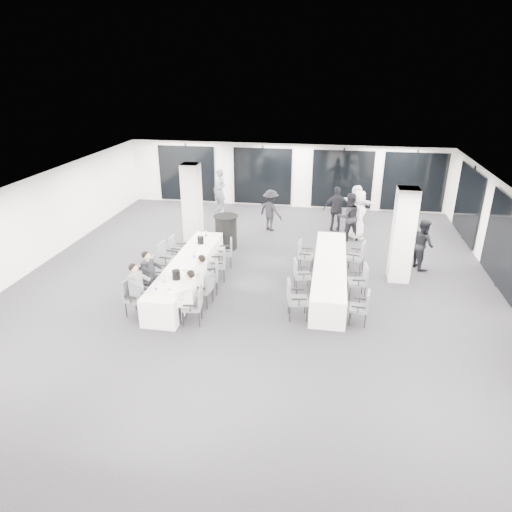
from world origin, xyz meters
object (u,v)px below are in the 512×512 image
(banquet_table_main, at_px, (188,273))
(standing_guest_c, at_px, (271,208))
(chair_side_left_near, at_px, (294,297))
(standing_guest_d, at_px, (337,206))
(cocktail_table, at_px, (226,232))
(chair_side_right_mid, at_px, (360,279))
(chair_main_left_near, at_px, (133,295))
(chair_main_left_second, at_px, (146,281))
(chair_main_right_mid, at_px, (212,275))
(chair_side_right_near, at_px, (362,306))
(chair_side_left_far, at_px, (304,253))
(standing_guest_h, at_px, (423,241))
(chair_side_left_mid, at_px, (300,273))
(chair_main_left_fourth, at_px, (166,257))
(chair_main_left_far, at_px, (176,248))
(standing_guest_f, at_px, (356,201))
(ice_bucket_near, at_px, (176,275))
(chair_main_left_mid, at_px, (156,271))
(banquet_table_side, at_px, (329,273))
(chair_main_right_near, at_px, (195,303))
(standing_guest_g, at_px, (220,188))
(chair_main_right_far, at_px, (227,251))
(standing_guest_e, at_px, (358,212))
(ice_bucket_far, at_px, (201,240))
(chair_main_right_second, at_px, (205,287))
(standing_guest_b, at_px, (349,214))
(chair_side_right_far, at_px, (358,255))
(chair_main_right_fourth, at_px, (220,262))

(banquet_table_main, relative_size, standing_guest_c, 2.76)
(chair_side_left_near, relative_size, standing_guest_d, 0.52)
(cocktail_table, relative_size, chair_side_right_mid, 1.23)
(chair_main_left_near, xyz_separation_m, chair_main_left_second, (-0.00, 0.80, 0.01))
(chair_main_right_mid, xyz_separation_m, chair_side_right_near, (4.05, -1.03, -0.02))
(chair_side_left_far, relative_size, standing_guest_h, 0.51)
(chair_main_left_second, height_order, chair_side_left_mid, chair_main_left_second)
(chair_main_left_fourth, height_order, chair_main_left_far, chair_main_left_fourth)
(standing_guest_f, distance_m, ice_bucket_near, 9.24)
(chair_main_left_near, height_order, chair_main_left_mid, chair_main_left_near)
(banquet_table_main, relative_size, ice_bucket_near, 20.21)
(banquet_table_side, relative_size, standing_guest_d, 2.53)
(chair_main_right_near, relative_size, standing_guest_g, 0.45)
(banquet_table_main, xyz_separation_m, chair_main_right_far, (0.83, 1.52, 0.14))
(chair_main_right_far, relative_size, standing_guest_h, 0.50)
(chair_main_right_mid, distance_m, chair_side_left_mid, 2.47)
(banquet_table_side, bearing_deg, standing_guest_f, 81.32)
(standing_guest_e, bearing_deg, chair_side_right_near, 169.09)
(chair_side_left_mid, relative_size, standing_guest_h, 0.51)
(standing_guest_d, relative_size, ice_bucket_far, 8.53)
(standing_guest_c, height_order, ice_bucket_far, standing_guest_c)
(chair_main_right_second, xyz_separation_m, ice_bucket_far, (-0.83, 2.49, 0.32))
(chair_main_left_second, bearing_deg, chair_side_right_mid, 110.09)
(chair_main_left_far, distance_m, chair_side_right_mid, 5.88)
(chair_main_left_near, distance_m, standing_guest_f, 10.32)
(ice_bucket_near, bearing_deg, chair_side_right_mid, 14.54)
(cocktail_table, xyz_separation_m, standing_guest_b, (4.19, 1.56, 0.40))
(chair_main_right_mid, height_order, standing_guest_c, standing_guest_c)
(standing_guest_g, bearing_deg, chair_side_left_far, -19.25)
(chair_main_left_second, height_order, standing_guest_f, standing_guest_f)
(banquet_table_main, distance_m, chair_side_right_mid, 4.89)
(chair_main_right_far, height_order, chair_side_right_far, chair_side_right_far)
(chair_side_left_near, relative_size, chair_side_left_mid, 1.11)
(chair_main_left_far, distance_m, chair_side_left_near, 4.92)
(chair_main_left_mid, height_order, chair_main_left_far, chair_main_left_far)
(standing_guest_e, xyz_separation_m, standing_guest_g, (-5.76, 2.40, 0.03))
(chair_main_left_near, bearing_deg, chair_main_right_near, 95.73)
(chair_main_right_fourth, relative_size, chair_main_right_far, 1.06)
(chair_side_left_near, height_order, standing_guest_h, standing_guest_h)
(chair_main_left_fourth, relative_size, ice_bucket_far, 4.48)
(chair_side_left_mid, height_order, standing_guest_d, standing_guest_d)
(chair_main_right_fourth, bearing_deg, chair_side_left_far, -76.68)
(chair_main_left_near, xyz_separation_m, chair_main_right_fourth, (1.67, 2.39, -0.01))
(chair_side_right_near, bearing_deg, chair_side_left_near, 95.92)
(chair_side_left_near, xyz_separation_m, standing_guest_e, (1.74, 6.11, 0.44))
(standing_guest_d, relative_size, ice_bucket_near, 7.99)
(chair_main_left_fourth, bearing_deg, standing_guest_h, 107.72)
(banquet_table_main, xyz_separation_m, standing_guest_f, (4.97, 6.66, 0.50))
(banquet_table_side, height_order, standing_guest_e, standing_guest_e)
(banquet_table_side, distance_m, chair_side_right_mid, 1.04)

